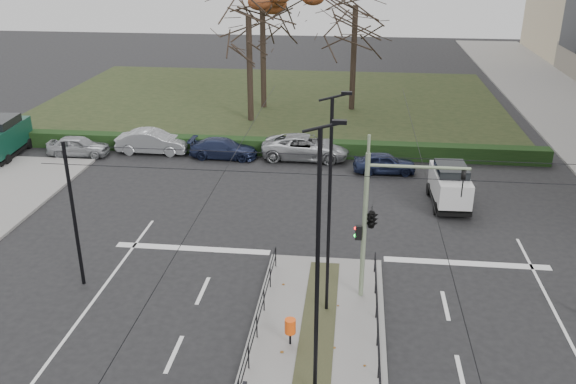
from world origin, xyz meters
name	(u,v)px	position (x,y,z in m)	size (l,w,h in m)	color
ground	(318,328)	(0.00, 0.00, 0.00)	(140.00, 140.00, 0.00)	black
median_island	(313,373)	(0.00, -2.50, 0.07)	(4.40, 15.00, 0.14)	slate
park	(273,101)	(-6.00, 32.00, 0.05)	(38.00, 26.00, 0.10)	black
hedge	(245,146)	(-6.00, 18.60, 0.50)	(38.00, 1.00, 1.00)	black
median_railing	(313,351)	(0.00, -2.60, 0.98)	(4.14, 13.24, 0.92)	black
catenary	(323,222)	(0.00, 1.62, 3.42)	(20.00, 34.00, 6.00)	black
traffic_light	(374,216)	(1.84, 2.18, 3.51)	(3.93, 2.25, 5.78)	gray
litter_bin	(290,327)	(-0.87, -1.18, 0.83)	(0.38, 0.38, 0.97)	black
streetlamp_median_near	(318,268)	(0.15, -3.52, 4.50)	(0.72, 0.15, 8.57)	black
streetlamp_median_far	(330,206)	(0.25, 1.06, 4.31)	(0.69, 0.14, 8.21)	black
parked_car_first	(78,146)	(-16.40, 16.89, 0.66)	(1.55, 3.86, 1.31)	#979A9E
parked_car_second	(153,142)	(-11.89, 18.00, 0.75)	(1.60, 4.58, 1.51)	#979A9E
parked_car_third	(224,148)	(-7.16, 17.58, 0.62)	(1.74, 4.27, 1.24)	#1C2442
parked_car_fourth	(306,147)	(-2.01, 18.00, 0.76)	(2.51, 5.44, 1.51)	#979A9E
white_van	(450,184)	(6.00, 11.67, 1.14)	(1.97, 4.00, 2.18)	silver
green_van	(2,137)	(-21.06, 16.29, 1.29)	(2.36, 5.10, 2.49)	#0B3326
bare_tree_center	(355,13)	(0.68, 30.09, 7.57)	(7.67, 7.67, 10.71)	black
bare_tree_near	(249,23)	(-6.86, 26.00, 7.24)	(5.32, 5.32, 10.26)	black
parked_car_fifth	(384,163)	(2.83, 15.99, 0.62)	(1.46, 3.64, 1.24)	#1C2442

